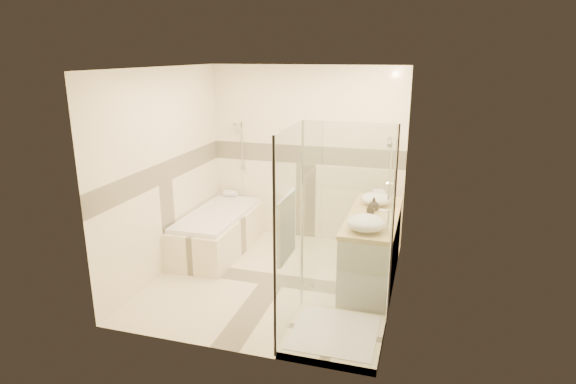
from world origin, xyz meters
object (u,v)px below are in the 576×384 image
(amenity_bottle_a, at_px, (371,210))
(amenity_bottle_b, at_px, (374,204))
(vanity, at_px, (372,248))
(shower_enclosure, at_px, (325,287))
(bathtub, at_px, (218,229))
(vessel_sink_far, at_px, (366,223))
(vessel_sink_near, at_px, (376,199))

(amenity_bottle_a, relative_size, amenity_bottle_b, 1.14)
(vanity, relative_size, shower_enclosure, 0.79)
(bathtub, xyz_separation_m, shower_enclosure, (1.86, -1.62, 0.20))
(shower_enclosure, height_order, vessel_sink_far, shower_enclosure)
(amenity_bottle_a, bearing_deg, vanity, 82.36)
(bathtub, relative_size, amenity_bottle_b, 10.44)
(bathtub, xyz_separation_m, amenity_bottle_b, (2.13, -0.22, 0.62))
(vessel_sink_far, xyz_separation_m, amenity_bottle_a, (0.00, 0.40, 0.01))
(amenity_bottle_b, bearing_deg, bathtub, 174.15)
(amenity_bottle_a, bearing_deg, amenity_bottle_b, 90.00)
(shower_enclosure, distance_m, vessel_sink_far, 0.88)
(shower_enclosure, bearing_deg, vanity, 77.03)
(shower_enclosure, bearing_deg, amenity_bottle_b, 78.99)
(shower_enclosure, bearing_deg, bathtub, 138.90)
(vessel_sink_far, bearing_deg, vessel_sink_near, 90.00)
(vessel_sink_near, distance_m, vessel_sink_far, 0.94)
(shower_enclosure, xyz_separation_m, vessel_sink_far, (0.27, 0.72, 0.43))
(vessel_sink_near, relative_size, amenity_bottle_a, 2.02)
(bathtub, relative_size, shower_enclosure, 0.83)
(bathtub, distance_m, vanity, 2.18)
(shower_enclosure, relative_size, amenity_bottle_a, 10.95)
(amenity_bottle_a, xyz_separation_m, amenity_bottle_b, (0.00, 0.28, -0.01))
(vanity, bearing_deg, vessel_sink_far, -92.08)
(vessel_sink_near, bearing_deg, amenity_bottle_a, -90.00)
(amenity_bottle_b, bearing_deg, shower_enclosure, -101.01)
(shower_enclosure, bearing_deg, amenity_bottle_a, 76.33)
(shower_enclosure, xyz_separation_m, amenity_bottle_b, (0.27, 1.40, 0.43))
(vanity, height_order, vessel_sink_far, vessel_sink_far)
(vessel_sink_far, bearing_deg, vanity, 87.92)
(vessel_sink_far, bearing_deg, bathtub, 157.10)
(vessel_sink_far, distance_m, amenity_bottle_a, 0.40)
(bathtub, distance_m, vessel_sink_near, 2.22)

